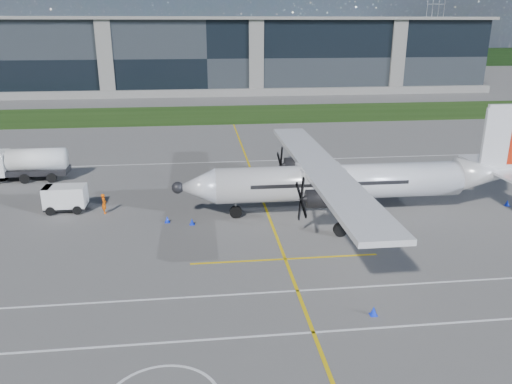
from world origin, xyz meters
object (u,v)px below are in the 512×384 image
object	(u,v)px
safety_cone_tail	(507,203)
safety_cone_stbdwing	(292,165)
fuel_tanker_truck	(19,165)
baggage_tug	(66,199)
ground_crew_person	(104,202)
pylon_east	(434,22)
turboprop_aircraft	(353,161)
safety_cone_fwd	(167,219)
safety_cone_nose_port	(192,221)
safety_cone_portwing	(374,311)

from	to	relation	value
safety_cone_tail	safety_cone_stbdwing	size ratio (longest dim) A/B	1.00
fuel_tanker_truck	baggage_tug	xyz separation A→B (m)	(6.34, -9.04, -0.50)
baggage_tug	ground_crew_person	distance (m)	3.26
pylon_east	turboprop_aircraft	world-z (taller)	pylon_east
safety_cone_tail	baggage_tug	bearing A→B (deg)	175.19
fuel_tanker_truck	safety_cone_fwd	world-z (taller)	fuel_tanker_truck
pylon_east	safety_cone_fwd	world-z (taller)	pylon_east
pylon_east	safety_cone_nose_port	xyz separation A→B (m)	(-87.91, -149.52, -14.75)
pylon_east	safety_cone_fwd	distance (m)	174.45
safety_cone_fwd	safety_cone_tail	bearing A→B (deg)	0.95
fuel_tanker_truck	turboprop_aircraft	bearing A→B (deg)	-22.96
safety_cone_tail	safety_cone_fwd	size ratio (longest dim) A/B	1.00
ground_crew_person	safety_cone_nose_port	world-z (taller)	ground_crew_person
turboprop_aircraft	safety_cone_tail	xyz separation A→B (m)	(13.33, 0.11, -3.96)
safety_cone_tail	ground_crew_person	bearing A→B (deg)	176.39
safety_cone_tail	safety_cone_portwing	size ratio (longest dim) A/B	1.00
ground_crew_person	safety_cone_portwing	bearing A→B (deg)	-145.27
safety_cone_fwd	safety_cone_stbdwing	xyz separation A→B (m)	(12.16, 13.86, 0.00)
pylon_east	safety_cone_tail	distance (m)	161.59
safety_cone_stbdwing	safety_cone_tail	bearing A→B (deg)	-41.05
pylon_east	baggage_tug	bearing A→B (deg)	-123.95
turboprop_aircraft	ground_crew_person	xyz separation A→B (m)	(-19.22, 2.17, -3.29)
safety_cone_fwd	safety_cone_portwing	xyz separation A→B (m)	(11.17, -14.00, 0.00)
safety_cone_tail	safety_cone_fwd	bearing A→B (deg)	-179.05
ground_crew_person	safety_cone_portwing	xyz separation A→B (m)	(16.16, -16.51, -0.67)
ground_crew_person	safety_cone_tail	world-z (taller)	ground_crew_person
safety_cone_tail	turboprop_aircraft	bearing A→B (deg)	-179.51
turboprop_aircraft	safety_cone_fwd	bearing A→B (deg)	-178.61
ground_crew_person	safety_cone_stbdwing	distance (m)	20.58
safety_cone_fwd	safety_cone_stbdwing	distance (m)	18.44
fuel_tanker_truck	safety_cone_stbdwing	size ratio (longest dim) A/B	16.24
turboprop_aircraft	safety_cone_fwd	distance (m)	14.77
fuel_tanker_truck	ground_crew_person	xyz separation A→B (m)	(9.46, -9.98, -0.60)
pylon_east	safety_cone_stbdwing	xyz separation A→B (m)	(-77.61, -134.99, -14.75)
safety_cone_nose_port	safety_cone_tail	bearing A→B (deg)	2.50
ground_crew_person	baggage_tug	bearing A→B (deg)	63.52
ground_crew_person	safety_cone_stbdwing	size ratio (longest dim) A/B	3.69
safety_cone_stbdwing	safety_cone_nose_port	xyz separation A→B (m)	(-10.30, -14.53, 0.00)
safety_cone_nose_port	safety_cone_portwing	distance (m)	16.26
safety_cone_nose_port	baggage_tug	bearing A→B (deg)	157.53
pylon_east	safety_cone_portwing	bearing A→B (deg)	-115.76
pylon_east	fuel_tanker_truck	bearing A→B (deg)	-127.39
baggage_tug	ground_crew_person	size ratio (longest dim) A/B	1.84
fuel_tanker_truck	safety_cone_tail	bearing A→B (deg)	-15.99
safety_cone_portwing	safety_cone_fwd	bearing A→B (deg)	128.59
turboprop_aircraft	ground_crew_person	distance (m)	19.62
ground_crew_person	safety_cone_nose_port	bearing A→B (deg)	-124.57
ground_crew_person	safety_cone_portwing	distance (m)	23.11
fuel_tanker_truck	baggage_tug	bearing A→B (deg)	-54.96
safety_cone_fwd	fuel_tanker_truck	bearing A→B (deg)	139.16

